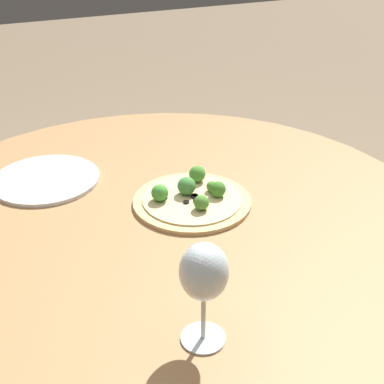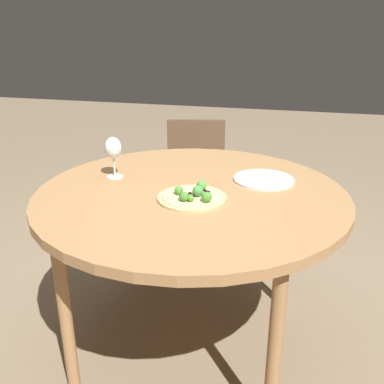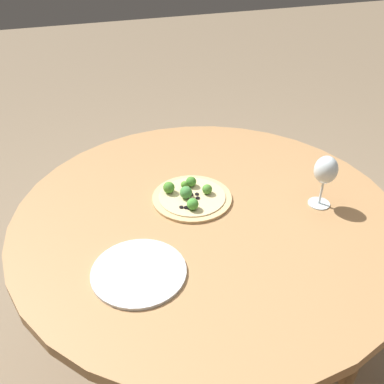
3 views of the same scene
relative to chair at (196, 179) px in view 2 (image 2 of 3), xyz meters
name	(u,v)px [view 2 (image 2 of 3)]	position (x,y,z in m)	size (l,w,h in m)	color
ground_plane	(191,340)	(-0.97, -0.22, -0.46)	(12.00, 12.00, 0.00)	#847056
dining_table	(191,204)	(-0.97, -0.22, 0.25)	(1.28, 1.28, 0.76)	#A87A4C
chair	(196,179)	(0.00, 0.00, 0.00)	(0.48, 0.48, 0.82)	brown
pizza	(193,196)	(-1.06, -0.25, 0.32)	(0.27, 0.27, 0.06)	tan
wine_glass	(113,149)	(-0.89, 0.15, 0.44)	(0.08, 0.08, 0.18)	silver
plate_near	(264,179)	(-0.77, -0.50, 0.31)	(0.27, 0.27, 0.01)	silver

